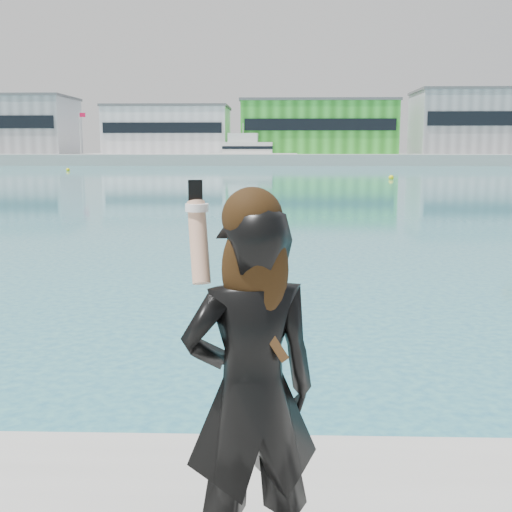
{
  "coord_description": "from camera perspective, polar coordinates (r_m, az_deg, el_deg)",
  "views": [
    {
      "loc": [
        -0.29,
        -3.31,
        2.81
      ],
      "look_at": [
        -0.39,
        0.22,
        2.22
      ],
      "focal_mm": 45.0,
      "sensor_mm": 36.0,
      "label": 1
    }
  ],
  "objects": [
    {
      "name": "far_quay",
      "position": [
        133.32,
        1.9,
        8.64
      ],
      "size": [
        320.0,
        40.0,
        2.0
      ],
      "primitive_type": "cube",
      "color": "#9E9E99",
      "rests_on": "ground"
    },
    {
      "name": "warehouse_grey_left",
      "position": [
        142.32,
        -21.25,
        10.79
      ],
      "size": [
        26.52,
        16.36,
        11.5
      ],
      "color": "gray",
      "rests_on": "far_quay"
    },
    {
      "name": "warehouse_white",
      "position": [
        133.13,
        -7.78,
        11.04
      ],
      "size": [
        24.48,
        15.35,
        9.5
      ],
      "color": "silver",
      "rests_on": "far_quay"
    },
    {
      "name": "warehouse_green",
      "position": [
        131.62,
        5.47,
        11.32
      ],
      "size": [
        30.6,
        16.36,
        10.5
      ],
      "color": "#2B9324",
      "rests_on": "far_quay"
    },
    {
      "name": "warehouse_grey_right",
      "position": [
        137.44,
        19.18,
        11.19
      ],
      "size": [
        25.5,
        15.35,
        12.5
      ],
      "color": "gray",
      "rests_on": "far_quay"
    },
    {
      "name": "flagpole_left",
      "position": [
        129.93,
        -15.35,
        10.74
      ],
      "size": [
        1.28,
        0.16,
        8.0
      ],
      "color": "silver",
      "rests_on": "far_quay"
    },
    {
      "name": "flagpole_right",
      "position": [
        126.36,
        12.18,
        10.91
      ],
      "size": [
        1.28,
        0.16,
        8.0
      ],
      "color": "silver",
      "rests_on": "far_quay"
    },
    {
      "name": "motor_yacht",
      "position": [
        121.06,
        -0.5,
        9.11
      ],
      "size": [
        16.56,
        5.06,
        7.67
      ],
      "rotation": [
        0.0,
        0.0,
        -0.03
      ],
      "color": "silver",
      "rests_on": "ground"
    },
    {
      "name": "buoy_near",
      "position": [
        63.63,
        11.92,
        6.69
      ],
      "size": [
        0.5,
        0.5,
        0.5
      ],
      "primitive_type": "sphere",
      "color": "yellow",
      "rests_on": "ground"
    },
    {
      "name": "buoy_far",
      "position": [
        90.24,
        -16.37,
        7.26
      ],
      "size": [
        0.5,
        0.5,
        0.5
      ],
      "primitive_type": "sphere",
      "color": "yellow",
      "rests_on": "ground"
    },
    {
      "name": "woman",
      "position": [
        3.02,
        -0.42,
        -11.18
      ],
      "size": [
        0.74,
        0.59,
        1.88
      ],
      "rotation": [
        0.0,
        0.0,
        3.42
      ],
      "color": "black",
      "rests_on": "near_quay"
    }
  ]
}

